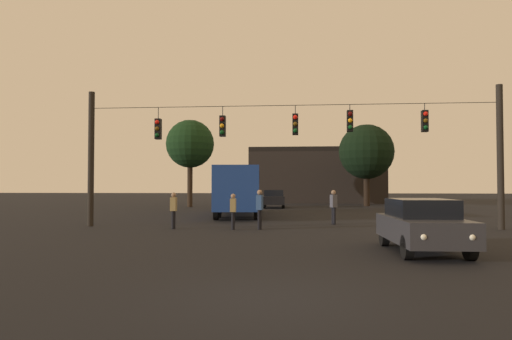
% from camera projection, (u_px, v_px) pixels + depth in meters
% --- Properties ---
extents(ground_plane, '(168.00, 168.00, 0.00)m').
position_uv_depth(ground_plane, '(292.00, 214.00, 32.59)').
color(ground_plane, black).
rests_on(ground_plane, ground).
extents(overhead_signal_span, '(18.72, 0.44, 6.31)m').
position_uv_depth(overhead_signal_span, '(288.00, 146.00, 21.83)').
color(overhead_signal_span, black).
rests_on(overhead_signal_span, ground).
extents(city_bus, '(3.52, 11.19, 3.00)m').
position_uv_depth(city_bus, '(239.00, 186.00, 30.87)').
color(city_bus, navy).
rests_on(city_bus, ground).
extents(car_near_right, '(1.95, 4.39, 1.52)m').
position_uv_depth(car_near_right, '(422.00, 224.00, 13.82)').
color(car_near_right, '#2D2D33').
rests_on(car_near_right, ground).
extents(car_far_left, '(1.98, 4.40, 1.52)m').
position_uv_depth(car_far_left, '(274.00, 198.00, 41.15)').
color(car_far_left, black).
rests_on(car_far_left, ground).
extents(pedestrian_crossing_left, '(0.26, 0.37, 1.55)m').
position_uv_depth(pedestrian_crossing_left, '(233.00, 210.00, 20.83)').
color(pedestrian_crossing_left, black).
rests_on(pedestrian_crossing_left, ground).
extents(pedestrian_crossing_center, '(0.25, 0.37, 1.60)m').
position_uv_depth(pedestrian_crossing_center, '(174.00, 208.00, 21.22)').
color(pedestrian_crossing_center, black).
rests_on(pedestrian_crossing_center, ground).
extents(pedestrian_crossing_right, '(0.35, 0.42, 1.68)m').
position_uv_depth(pedestrian_crossing_right, '(334.00, 205.00, 23.66)').
color(pedestrian_crossing_right, black).
rests_on(pedestrian_crossing_right, ground).
extents(pedestrian_near_bus, '(0.29, 0.39, 1.72)m').
position_uv_depth(pedestrian_near_bus, '(260.00, 207.00, 20.94)').
color(pedestrian_near_bus, black).
rests_on(pedestrian_near_bus, ground).
extents(corner_building, '(14.52, 8.33, 5.99)m').
position_uv_depth(corner_building, '(316.00, 176.00, 54.68)').
color(corner_building, black).
rests_on(corner_building, ground).
extents(tree_left_silhouette, '(4.27, 4.27, 7.74)m').
position_uv_depth(tree_left_silhouette, '(190.00, 144.00, 42.99)').
color(tree_left_silhouette, '#2D2116').
rests_on(tree_left_silhouette, ground).
extents(tree_behind_building, '(5.03, 5.03, 7.52)m').
position_uv_depth(tree_behind_building, '(366.00, 152.00, 44.39)').
color(tree_behind_building, black).
rests_on(tree_behind_building, ground).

